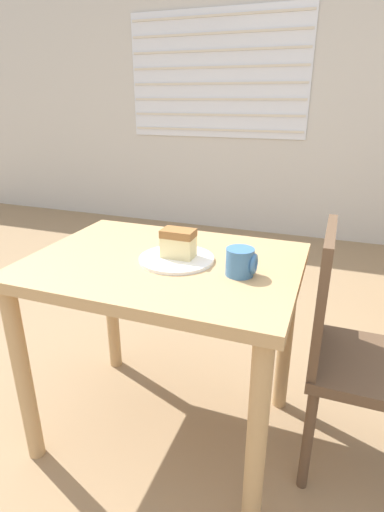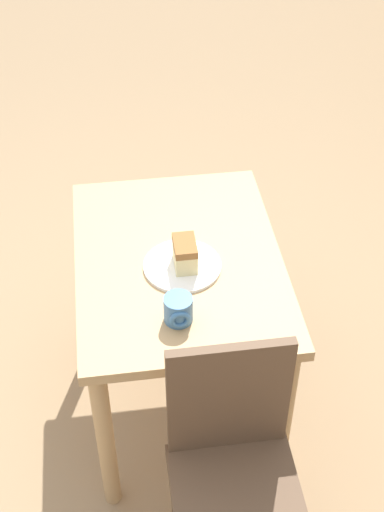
{
  "view_description": "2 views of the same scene",
  "coord_description": "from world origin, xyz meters",
  "px_view_note": "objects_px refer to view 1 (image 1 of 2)",
  "views": [
    {
      "loc": [
        0.54,
        -0.95,
        1.29
      ],
      "look_at": [
        0.1,
        0.25,
        0.78
      ],
      "focal_mm": 28.0,
      "sensor_mm": 36.0,
      "label": 1
    },
    {
      "loc": [
        1.79,
        0.03,
        2.39
      ],
      "look_at": [
        0.04,
        0.27,
        0.8
      ],
      "focal_mm": 50.0,
      "sensor_mm": 36.0,
      "label": 2
    }
  ],
  "objects_px": {
    "plate": "(177,259)",
    "cake_slice": "(178,243)",
    "coffee_mug": "(241,262)",
    "chair_near_window": "(350,349)",
    "dining_table_near": "(163,292)"
  },
  "relations": [
    {
      "from": "plate",
      "to": "cake_slice",
      "type": "relative_size",
      "value": 2.31
    },
    {
      "from": "cake_slice",
      "to": "coffee_mug",
      "type": "distance_m",
      "value": 0.24
    },
    {
      "from": "dining_table_near",
      "to": "chair_near_window",
      "type": "relative_size",
      "value": 1.04
    },
    {
      "from": "dining_table_near",
      "to": "cake_slice",
      "type": "distance_m",
      "value": 0.2
    },
    {
      "from": "chair_near_window",
      "to": "coffee_mug",
      "type": "relative_size",
      "value": 9.25
    },
    {
      "from": "dining_table_near",
      "to": "chair_near_window",
      "type": "height_order",
      "value": "chair_near_window"
    },
    {
      "from": "plate",
      "to": "coffee_mug",
      "type": "relative_size",
      "value": 2.66
    },
    {
      "from": "plate",
      "to": "cake_slice",
      "type": "distance_m",
      "value": 0.06
    },
    {
      "from": "cake_slice",
      "to": "plate",
      "type": "bearing_deg",
      "value": -111.83
    },
    {
      "from": "dining_table_near",
      "to": "coffee_mug",
      "type": "xyz_separation_m",
      "value": [
        0.29,
        -0.04,
        0.17
      ]
    },
    {
      "from": "chair_near_window",
      "to": "plate",
      "type": "xyz_separation_m",
      "value": [
        -0.61,
        -0.07,
        0.27
      ]
    },
    {
      "from": "dining_table_near",
      "to": "coffee_mug",
      "type": "height_order",
      "value": "coffee_mug"
    },
    {
      "from": "plate",
      "to": "cake_slice",
      "type": "xyz_separation_m",
      "value": [
        0.0,
        0.01,
        0.06
      ]
    },
    {
      "from": "cake_slice",
      "to": "coffee_mug",
      "type": "relative_size",
      "value": 1.15
    },
    {
      "from": "chair_near_window",
      "to": "cake_slice",
      "type": "distance_m",
      "value": 0.69
    }
  ]
}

